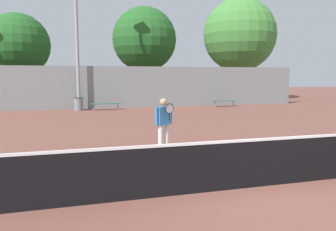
% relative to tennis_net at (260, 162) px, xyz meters
% --- Properties ---
extents(ground_plane, '(100.00, 100.00, 0.00)m').
position_rel_tennis_net_xyz_m(ground_plane, '(0.00, 0.00, -0.50)').
color(ground_plane, brown).
extents(tennis_net, '(11.62, 0.09, 0.98)m').
position_rel_tennis_net_xyz_m(tennis_net, '(0.00, 0.00, 0.00)').
color(tennis_net, '#195128').
rests_on(tennis_net, ground_plane).
extents(tennis_player, '(0.58, 0.50, 1.55)m').
position_rel_tennis_net_xyz_m(tennis_player, '(-0.97, 3.68, 0.39)').
color(tennis_player, silver).
rests_on(tennis_player, ground_plane).
extents(bench_courtside_near, '(1.98, 0.40, 0.43)m').
position_rel_tennis_net_xyz_m(bench_courtside_near, '(-1.52, 15.92, -0.10)').
color(bench_courtside_near, '#28663D').
rests_on(bench_courtside_near, ground_plane).
extents(bench_courtside_far, '(1.80, 0.40, 0.43)m').
position_rel_tennis_net_xyz_m(bench_courtside_far, '(6.92, 15.92, -0.11)').
color(bench_courtside_far, '#28663D').
rests_on(bench_courtside_far, ground_plane).
extents(trash_bin, '(0.59, 0.59, 0.83)m').
position_rel_tennis_net_xyz_m(trash_bin, '(-3.22, 16.09, -0.08)').
color(trash_bin, gray).
rests_on(trash_bin, ground_plane).
extents(back_fence, '(26.18, 0.06, 2.86)m').
position_rel_tennis_net_xyz_m(back_fence, '(0.00, 16.97, 0.93)').
color(back_fence, gray).
rests_on(back_fence, ground_plane).
extents(tree_green_tall, '(4.58, 4.58, 6.75)m').
position_rel_tennis_net_xyz_m(tree_green_tall, '(-7.30, 20.82, 3.94)').
color(tree_green_tall, brown).
rests_on(tree_green_tall, ground_plane).
extents(tree_green_broad, '(5.35, 5.35, 7.92)m').
position_rel_tennis_net_xyz_m(tree_green_broad, '(2.36, 21.85, 4.72)').
color(tree_green_broad, brown).
rests_on(tree_green_broad, ground_plane).
extents(tree_dark_dense, '(6.75, 6.75, 9.37)m').
position_rel_tennis_net_xyz_m(tree_dark_dense, '(11.57, 22.52, 5.49)').
color(tree_dark_dense, brown).
rests_on(tree_dark_dense, ground_plane).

